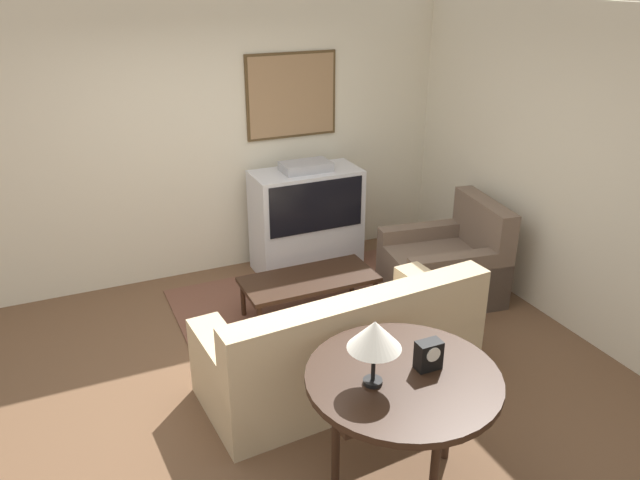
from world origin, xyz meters
name	(u,v)px	position (x,y,z in m)	size (l,w,h in m)	color
ground_plane	(277,380)	(0.00, 0.00, 0.00)	(12.00, 12.00, 0.00)	brown
wall_back	(198,143)	(0.01, 2.13, 1.36)	(12.00, 0.10, 2.70)	beige
wall_right	(565,170)	(2.63, 0.00, 1.35)	(0.06, 12.00, 2.70)	beige
area_rug	(314,309)	(0.69, 0.87, 0.01)	(2.42, 1.85, 0.01)	brown
tv	(306,219)	(0.98, 1.73, 0.55)	(1.09, 0.53, 1.15)	silver
couch	(342,350)	(0.42, -0.27, 0.32)	(2.10, 1.01, 0.90)	#CCB289
armchair	(446,266)	(1.96, 0.63, 0.30)	(1.11, 1.02, 0.93)	brown
coffee_table	(309,281)	(0.61, 0.80, 0.35)	(1.20, 0.55, 0.39)	black
console_table	(403,385)	(0.31, -1.28, 0.73)	(1.13, 1.13, 0.80)	black
table_lamp	(375,336)	(0.11, -1.28, 1.11)	(0.30, 0.30, 0.40)	black
mantel_clock	(429,355)	(0.47, -1.28, 0.89)	(0.15, 0.10, 0.18)	black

